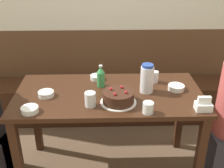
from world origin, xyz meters
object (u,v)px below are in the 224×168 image
object	(u,v)px
bowl_side_dish	(97,77)
soju_bottle	(101,77)
water_pitcher	(147,79)
bowl_sauce_shallow	(30,110)
bench_seat	(108,101)
glass_water_tall	(155,77)
bowl_soup_white	(176,87)
glass_tumbler_short	(148,108)
birthday_cake	(118,97)
glass_shot_small	(90,99)
napkin_holder	(203,105)
bowl_rice_small	(46,94)

from	to	relation	value
bowl_side_dish	soju_bottle	bearing A→B (deg)	-73.72
water_pitcher	bowl_sauce_shallow	distance (m)	0.88
bench_seat	glass_water_tall	bearing A→B (deg)	-59.81
water_pitcher	bowl_side_dish	distance (m)	0.46
bowl_soup_white	glass_tumbler_short	distance (m)	0.43
birthday_cake	water_pitcher	xyz separation A→B (m)	(0.22, 0.16, 0.07)
glass_water_tall	bowl_sauce_shallow	bearing A→B (deg)	-154.76
glass_shot_small	glass_tumbler_short	bearing A→B (deg)	-14.59
bowl_sauce_shallow	glass_tumbler_short	size ratio (longest dim) A/B	1.49
bowl_soup_white	bowl_side_dish	distance (m)	0.66
bowl_soup_white	bench_seat	bearing A→B (deg)	123.74
napkin_holder	bowl_sauce_shallow	distance (m)	1.19
bench_seat	glass_shot_small	size ratio (longest dim) A/B	26.40
bench_seat	glass_water_tall	size ratio (longest dim) A/B	28.92
napkin_holder	bowl_side_dish	size ratio (longest dim) A/B	1.03
birthday_cake	bowl_side_dish	distance (m)	0.43
bench_seat	water_pitcher	distance (m)	1.09
napkin_holder	glass_water_tall	size ratio (longest dim) A/B	1.15
napkin_holder	bowl_sauce_shallow	xyz separation A→B (m)	(-1.19, 0.01, -0.02)
birthday_cake	bowl_sauce_shallow	size ratio (longest dim) A/B	2.21
soju_bottle	bowl_soup_white	world-z (taller)	soju_bottle
water_pitcher	glass_tumbler_short	size ratio (longest dim) A/B	2.88
bowl_rice_small	bowl_side_dish	world-z (taller)	same
soju_bottle	bowl_soup_white	size ratio (longest dim) A/B	1.42
bench_seat	bowl_soup_white	world-z (taller)	bowl_soup_white
napkin_holder	bowl_rice_small	bearing A→B (deg)	168.21
glass_water_tall	soju_bottle	bearing A→B (deg)	-172.07
water_pitcher	bowl_sauce_shallow	size ratio (longest dim) A/B	1.93
water_pitcher	bowl_sauce_shallow	bearing A→B (deg)	-161.95
soju_bottle	bowl_rice_small	world-z (taller)	soju_bottle
bench_seat	water_pitcher	size ratio (longest dim) A/B	12.12
birthday_cake	bowl_soup_white	bearing A→B (deg)	22.05
bench_seat	glass_water_tall	world-z (taller)	glass_water_tall
napkin_holder	glass_shot_small	world-z (taller)	same
glass_water_tall	bench_seat	bearing A→B (deg)	120.19
soju_bottle	glass_tumbler_short	distance (m)	0.52
bowl_soup_white	bowl_side_dish	world-z (taller)	bowl_soup_white
birthday_cake	napkin_holder	world-z (taller)	birthday_cake
glass_tumbler_short	glass_shot_small	size ratio (longest dim) A/B	0.76
bench_seat	bowl_side_dish	distance (m)	0.82
bowl_soup_white	bowl_sauce_shallow	world-z (taller)	same
soju_bottle	bowl_rice_small	xyz separation A→B (m)	(-0.41, -0.15, -0.07)
water_pitcher	bowl_soup_white	size ratio (longest dim) A/B	1.78
soju_bottle	bowl_rice_small	size ratio (longest dim) A/B	1.54
birthday_cake	bowl_sauce_shallow	xyz separation A→B (m)	(-0.61, -0.11, -0.03)
bowl_soup_white	bowl_sauce_shallow	distance (m)	1.11
glass_tumbler_short	glass_shot_small	xyz separation A→B (m)	(-0.39, 0.10, 0.01)
soju_bottle	napkin_holder	distance (m)	0.80
bowl_sauce_shallow	glass_shot_small	size ratio (longest dim) A/B	1.13
water_pitcher	soju_bottle	size ratio (longest dim) A/B	1.25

